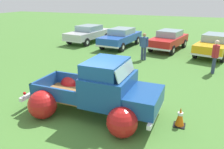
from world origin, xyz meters
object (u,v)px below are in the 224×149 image
vintage_pickup_truck (102,94)px  show_car_0 (88,33)px  spectator_0 (215,55)px  lane_cone_0 (180,117)px  spectator_1 (144,45)px  lane_cone_1 (79,72)px  show_car_1 (121,37)px  show_car_3 (215,44)px  show_car_2 (169,39)px

vintage_pickup_truck → show_car_0: bearing=120.3°
spectator_0 → lane_cone_0: (-1.06, -5.88, -0.68)m
show_car_0 → spectator_1: (5.83, -3.77, 0.17)m
vintage_pickup_truck → lane_cone_1: vintage_pickup_truck is taller
show_car_0 → spectator_1: bearing=65.7°
show_car_1 → lane_cone_1: (0.51, -7.45, -0.47)m
vintage_pickup_truck → lane_cone_1: (-2.51, 2.86, -0.45)m
spectator_0 → lane_cone_1: size_ratio=2.76×
show_car_1 → show_car_0: bearing=-95.8°
show_car_0 → lane_cone_0: show_car_0 is taller
show_car_1 → lane_cone_0: bearing=34.7°
vintage_pickup_truck → lane_cone_0: vintage_pickup_truck is taller
show_car_1 → show_car_3: (6.77, -0.23, -0.00)m
lane_cone_0 → show_car_1: bearing=118.9°
show_car_3 → lane_cone_0: 9.96m
spectator_1 → lane_cone_1: spectator_1 is taller
show_car_0 → show_car_2: size_ratio=1.05×
vintage_pickup_truck → spectator_1: (-0.40, 7.19, 0.20)m
show_car_3 → lane_cone_0: size_ratio=7.63×
spectator_0 → spectator_1: bearing=-21.4°
lane_cone_1 → vintage_pickup_truck: bearing=-48.7°
spectator_0 → show_car_0: bearing=-32.4°
show_car_0 → lane_cone_0: size_ratio=7.50×
spectator_1 → show_car_3: bearing=-60.4°
spectator_1 → vintage_pickup_truck: bearing=177.9°
show_car_2 → spectator_1: size_ratio=2.66×
spectator_1 → lane_cone_0: spectator_1 is taller
show_car_1 → lane_cone_0: size_ratio=7.56×
show_car_0 → lane_cone_1: bearing=33.2°
show_car_0 → show_car_1: size_ratio=0.99×
vintage_pickup_truck → lane_cone_1: size_ratio=7.38×
show_car_1 → lane_cone_1: size_ratio=7.56×
lane_cone_0 → show_car_3: bearing=83.1°
show_car_0 → show_car_2: 6.85m
spectator_1 → lane_cone_0: size_ratio=2.67×
lane_cone_1 → show_car_3: bearing=49.1°
spectator_1 → spectator_0: bearing=-110.7°
show_car_3 → spectator_0: bearing=11.6°
lane_cone_0 → show_car_0: bearing=129.2°
show_car_1 → show_car_3: bearing=93.9°
show_car_0 → spectator_1: spectator_1 is taller
spectator_0 → lane_cone_1: bearing=21.8°
show_car_1 → show_car_2: (3.63, 0.35, -0.00)m
show_car_1 → vintage_pickup_truck: bearing=22.1°
show_car_1 → show_car_2: 3.65m
spectator_0 → spectator_1: 4.16m
spectator_0 → show_car_2: bearing=-62.7°
show_car_1 → show_car_3: same height
show_car_0 → lane_cone_1: size_ratio=7.50×
show_car_0 → lane_cone_1: (3.71, -8.11, -0.47)m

